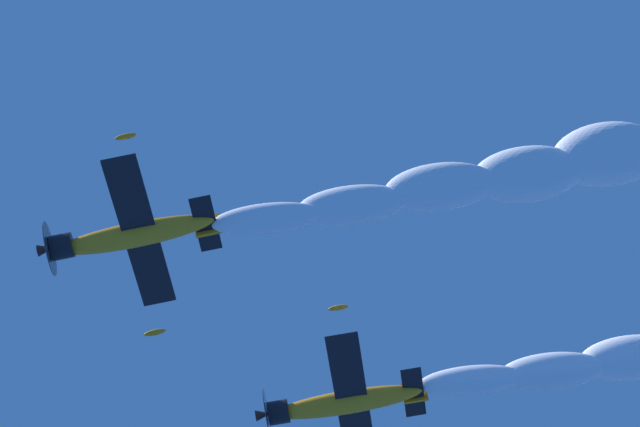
% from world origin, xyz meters
% --- Properties ---
extents(airplane_lead, '(8.50, 8.70, 4.75)m').
position_xyz_m(airplane_lead, '(-0.93, -4.36, 68.88)').
color(airplane_lead, orange).
extents(airplane_left_wingman, '(8.62, 8.68, 4.35)m').
position_xyz_m(airplane_left_wingman, '(-6.08, 8.43, 70.44)').
color(airplane_left_wingman, orange).
extents(smoke_trail_lead, '(14.86, 24.30, 4.48)m').
position_xyz_m(smoke_trail_lead, '(8.98, 13.66, 70.37)').
color(smoke_trail_lead, white).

